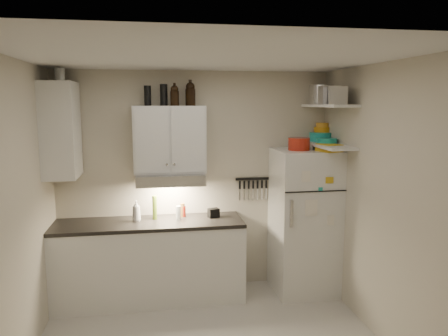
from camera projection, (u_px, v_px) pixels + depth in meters
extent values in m
cube|color=silver|center=(212.00, 56.00, 3.54)|extent=(3.20, 3.00, 0.02)
cube|color=#BEB6A2|center=(195.00, 182.00, 5.20)|extent=(3.20, 0.02, 2.60)
cube|color=#BEB6A2|center=(12.00, 221.00, 3.47)|extent=(0.02, 3.00, 2.60)
cube|color=#BEB6A2|center=(386.00, 206.00, 3.99)|extent=(0.02, 3.00, 2.60)
cube|color=silver|center=(150.00, 263.00, 4.94)|extent=(2.10, 0.60, 0.88)
cube|color=black|center=(149.00, 223.00, 4.87)|extent=(2.10, 0.62, 0.04)
cube|color=silver|center=(169.00, 139.00, 4.91)|extent=(0.80, 0.33, 0.75)
cube|color=silver|center=(61.00, 130.00, 4.57)|extent=(0.33, 0.55, 1.00)
cube|color=silver|center=(170.00, 178.00, 4.91)|extent=(0.76, 0.46, 0.12)
cube|color=silver|center=(304.00, 221.00, 5.13)|extent=(0.70, 0.68, 1.70)
cube|color=silver|center=(329.00, 106.00, 4.83)|extent=(0.30, 0.95, 0.03)
cube|color=silver|center=(327.00, 145.00, 4.90)|extent=(0.30, 0.95, 0.03)
cube|color=black|center=(253.00, 179.00, 5.29)|extent=(0.42, 0.02, 0.03)
cylinder|color=#A42213|center=(299.00, 144.00, 4.94)|extent=(0.31, 0.31, 0.14)
cube|color=gold|center=(329.00, 148.00, 4.81)|extent=(0.26, 0.29, 0.08)
cylinder|color=silver|center=(311.00, 146.00, 4.98)|extent=(0.07, 0.07, 0.09)
cylinder|color=silver|center=(322.00, 95.00, 5.17)|extent=(0.32, 0.32, 0.23)
cube|color=#AAAAAD|center=(329.00, 95.00, 4.71)|extent=(0.21, 0.19, 0.20)
cube|color=#AAAAAD|center=(338.00, 96.00, 4.50)|extent=(0.23, 0.23, 0.18)
cylinder|color=teal|center=(320.00, 137.00, 5.23)|extent=(0.26, 0.26, 0.10)
cylinder|color=orange|center=(323.00, 130.00, 5.29)|extent=(0.21, 0.21, 0.06)
cylinder|color=orange|center=(323.00, 125.00, 5.28)|extent=(0.16, 0.16, 0.05)
cylinder|color=teal|center=(327.00, 141.00, 4.96)|extent=(0.25, 0.25, 0.06)
cylinder|color=black|center=(164.00, 95.00, 4.85)|extent=(0.10, 0.10, 0.24)
cylinder|color=black|center=(148.00, 96.00, 4.84)|extent=(0.09, 0.09, 0.22)
cylinder|color=silver|center=(60.00, 75.00, 4.46)|extent=(0.10, 0.10, 0.14)
imported|color=silver|center=(136.00, 210.00, 4.86)|extent=(0.11, 0.11, 0.27)
cylinder|color=brown|center=(183.00, 210.00, 5.06)|extent=(0.06, 0.06, 0.16)
cylinder|color=#55721C|center=(155.00, 208.00, 4.95)|extent=(0.07, 0.07, 0.27)
cylinder|color=black|center=(155.00, 209.00, 4.99)|extent=(0.04, 0.04, 0.21)
cylinder|color=silver|center=(178.00, 213.00, 4.93)|extent=(0.06, 0.06, 0.16)
cylinder|color=#A42213|center=(183.00, 211.00, 5.07)|extent=(0.07, 0.07, 0.12)
cube|color=black|center=(214.00, 213.00, 5.04)|extent=(0.14, 0.12, 0.10)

